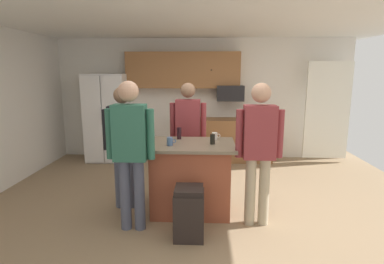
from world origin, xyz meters
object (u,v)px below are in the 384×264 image
Objects in this scene: person_host_foreground at (130,146)px; glass_stout_tall at (179,133)px; microwave_over_range at (230,93)px; trash_bin at (189,213)px; person_elder_center at (259,145)px; mug_blue_stoneware at (215,136)px; refrigerator at (108,118)px; person_guest_left at (124,139)px; kitchen_island at (191,177)px; mug_ceramic_white at (170,141)px; person_guest_right at (188,129)px; tumbler_amber at (213,139)px.

person_host_foreground is 0.93m from glass_stout_tall.
trash_bin is at bearing -101.76° from microwave_over_range.
person_elder_center reaches higher than glass_stout_tall.
mug_blue_stoneware is (-0.52, 0.60, -0.02)m from person_elder_center.
refrigerator is 3.30× the size of microwave_over_range.
microwave_over_range is at bearing 62.34° from person_guest_left.
kitchen_island is 9.70× the size of mug_ceramic_white.
kitchen_island is 0.67m from mug_blue_stoneware.
person_guest_left is 0.70m from mug_ceramic_white.
person_elder_center is 2.89× the size of trash_bin.
trash_bin is (0.10, -1.47, -0.70)m from person_guest_right.
person_guest_right reaches higher than trash_bin.
refrigerator is 2.57m from person_guest_left.
mug_ceramic_white is at bearing -145.67° from mug_blue_stoneware.
person_guest_left is at bearing 174.16° from tumbler_amber.
mug_blue_stoneware is (0.41, -0.51, 0.00)m from person_guest_right.
microwave_over_range is at bearing 2.60° from refrigerator.
kitchen_island is 1.05m from person_guest_left.
mug_ceramic_white is 0.95m from trash_bin.
person_guest_right is at bearing -28.30° from person_elder_center.
trash_bin is at bearing 45.88° from person_elder_center.
person_guest_left is at bearing -172.00° from mug_blue_stoneware.
tumbler_amber is 0.55m from glass_stout_tall.
person_elder_center is at bearing 33.54° from person_guest_right.
refrigerator is 15.43× the size of mug_ceramic_white.
person_guest_left reaches higher than trash_bin.
tumbler_amber is (-0.55, 0.30, -0.00)m from person_elder_center.
trash_bin is (-0.27, -0.67, -0.72)m from tumbler_amber.
person_guest_right reaches higher than person_guest_left.
glass_stout_tall is 1.23m from trash_bin.
tumbler_amber is (0.96, 0.49, -0.02)m from person_host_foreground.
person_guest_right is at bearing -42.89° from refrigerator.
refrigerator reaches higher than mug_ceramic_white.
tumbler_amber reaches higher than kitchen_island.
trash_bin is (-0.31, -0.97, -0.70)m from mug_blue_stoneware.
person_elder_center is at bearing 23.98° from trash_bin.
mug_ceramic_white is at bearing -13.28° from person_guest_left.
tumbler_amber is at bearing 67.93° from trash_bin.
person_elder_center is 13.31× the size of tumbler_amber.
person_elder_center is at bearing -87.22° from microwave_over_range.
person_guest_left is 0.98× the size of person_guest_right.
trash_bin is (0.19, -0.96, -0.74)m from glass_stout_tall.
person_host_foreground reaches higher than tumbler_amber.
person_host_foreground is (1.22, -2.99, 0.12)m from refrigerator.
kitchen_island is 0.65× the size of person_host_foreground.
person_elder_center reaches higher than tumbler_amber.
person_elder_center is 10.65× the size of glass_stout_tall.
kitchen_island is 8.77× the size of tumbler_amber.
mug_ceramic_white is 0.71m from mug_blue_stoneware.
mug_blue_stoneware is 0.72× the size of glass_stout_tall.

